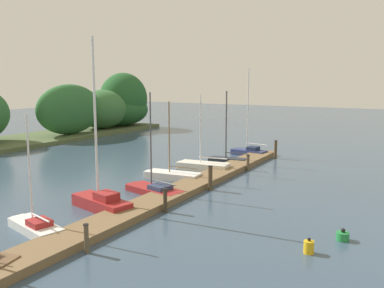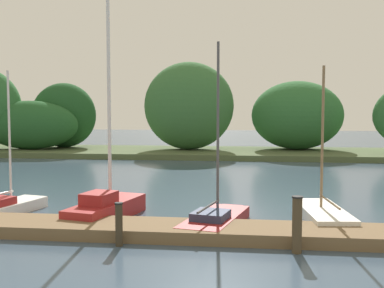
{
  "view_description": "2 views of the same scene",
  "coord_description": "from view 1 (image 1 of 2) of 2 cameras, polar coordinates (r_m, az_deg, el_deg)",
  "views": [
    {
      "loc": [
        -18.26,
        2.16,
        6.36
      ],
      "look_at": [
        5.12,
        15.58,
        2.13
      ],
      "focal_mm": 38.46,
      "sensor_mm": 36.0,
      "label": 1
    },
    {
      "loc": [
        1.18,
        0.64,
        3.67
      ],
      "look_at": [
        -0.56,
        14.79,
        2.6
      ],
      "focal_mm": 44.86,
      "sensor_mm": 36.0,
      "label": 2
    }
  ],
  "objects": [
    {
      "name": "mooring_piling_3",
      "position": [
        23.86,
        2.55,
        -4.72
      ],
      "size": [
        0.29,
        0.29,
        1.46
      ],
      "color": "#4C3D28",
      "rests_on": "ground"
    },
    {
      "name": "sailboat_3",
      "position": [
        20.97,
        -12.63,
        -7.56
      ],
      "size": [
        1.94,
        3.95,
        8.37
      ],
      "rotation": [
        0.0,
        0.0,
        1.34
      ],
      "color": "maroon",
      "rests_on": "ground"
    },
    {
      "name": "mooring_piling_5",
      "position": [
        34.0,
        11.52,
        -0.74
      ],
      "size": [
        0.27,
        0.27,
        1.5
      ],
      "color": "#4C3D28",
      "rests_on": "ground"
    },
    {
      "name": "sailboat_7",
      "position": [
        31.85,
        4.84,
        -2.0
      ],
      "size": [
        1.15,
        3.22,
        5.52
      ],
      "rotation": [
        0.0,
        0.0,
        1.66
      ],
      "color": "#232833",
      "rests_on": "ground"
    },
    {
      "name": "sailboat_5",
      "position": [
        26.56,
        -2.94,
        -4.33
      ],
      "size": [
        1.61,
        3.86,
        5.01
      ],
      "rotation": [
        0.0,
        0.0,
        1.68
      ],
      "color": "white",
      "rests_on": "ground"
    },
    {
      "name": "dock_pier",
      "position": [
        22.6,
        -2.89,
        -6.98
      ],
      "size": [
        30.26,
        1.8,
        0.35
      ],
      "color": "brown",
      "rests_on": "ground"
    },
    {
      "name": "sailboat_6",
      "position": [
        29.01,
        1.35,
        -3.1
      ],
      "size": [
        1.75,
        3.89,
        5.39
      ],
      "rotation": [
        0.0,
        0.0,
        1.69
      ],
      "color": "silver",
      "rests_on": "ground"
    },
    {
      "name": "channel_buoy_0",
      "position": [
        16.22,
        15.89,
        -13.56
      ],
      "size": [
        0.38,
        0.38,
        0.61
      ],
      "color": "gold",
      "rests_on": "ground"
    },
    {
      "name": "mooring_piling_4",
      "position": [
        29.28,
        7.76,
        -2.57
      ],
      "size": [
        0.24,
        0.24,
        1.12
      ],
      "color": "brown",
      "rests_on": "ground"
    },
    {
      "name": "mooring_piling_1",
      "position": [
        16.02,
        -14.44,
        -12.55
      ],
      "size": [
        0.2,
        0.2,
        1.13
      ],
      "color": "brown",
      "rests_on": "ground"
    },
    {
      "name": "sailboat_2",
      "position": [
        18.89,
        -21.0,
        -10.49
      ],
      "size": [
        1.78,
        3.41,
        4.96
      ],
      "rotation": [
        0.0,
        0.0,
        1.32
      ],
      "color": "white",
      "rests_on": "ground"
    },
    {
      "name": "channel_buoy_1",
      "position": [
        17.85,
        20.17,
        -11.88
      ],
      "size": [
        0.5,
        0.5,
        0.51
      ],
      "color": "#23843D",
      "rests_on": "ground"
    },
    {
      "name": "sailboat_4",
      "position": [
        23.36,
        -5.35,
        -6.24
      ],
      "size": [
        2.09,
        4.03,
        5.69
      ],
      "rotation": [
        0.0,
        0.0,
        1.34
      ],
      "color": "maroon",
      "rests_on": "ground"
    },
    {
      "name": "mooring_piling_2",
      "position": [
        20.06,
        -3.74,
        -7.81
      ],
      "size": [
        0.22,
        0.22,
        1.17
      ],
      "color": "#3D3323",
      "rests_on": "ground"
    },
    {
      "name": "sailboat_8",
      "position": [
        35.27,
        7.84,
        -0.92
      ],
      "size": [
        1.54,
        3.35,
        7.29
      ],
      "rotation": [
        0.0,
        0.0,
        1.44
      ],
      "color": "navy",
      "rests_on": "ground"
    }
  ]
}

